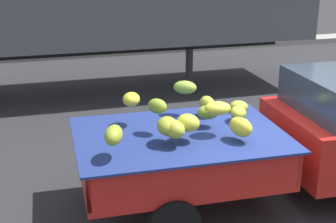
% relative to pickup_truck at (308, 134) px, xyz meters
% --- Properties ---
extents(ground, '(220.00, 220.00, 0.00)m').
position_rel_pickup_truck_xyz_m(ground, '(-0.53, -0.08, -0.89)').
color(ground, '#28282B').
extents(curb_strip, '(80.00, 0.80, 0.16)m').
position_rel_pickup_truck_xyz_m(curb_strip, '(-0.53, 9.78, -0.81)').
color(curb_strip, gray).
rests_on(curb_strip, ground).
extents(pickup_truck, '(4.77, 2.01, 1.70)m').
position_rel_pickup_truck_xyz_m(pickup_truck, '(0.00, 0.00, 0.00)').
color(pickup_truck, '#B21E19').
rests_on(pickup_truck, ground).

